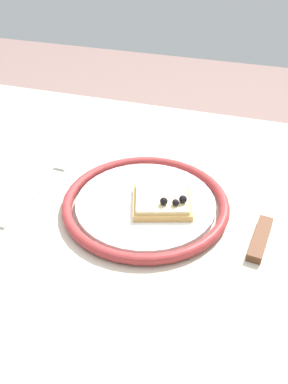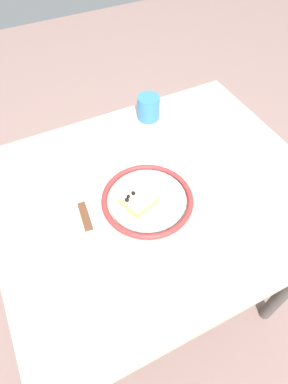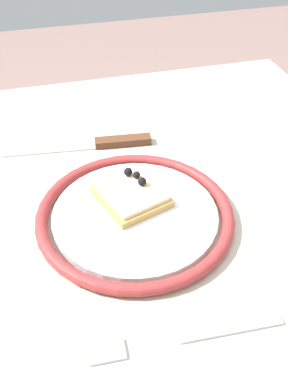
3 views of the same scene
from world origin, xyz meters
name	(u,v)px [view 3 (image 3 of 3)]	position (x,y,z in m)	size (l,w,h in m)	color
dining_table	(161,293)	(0.00, 0.00, 0.66)	(0.93, 0.77, 0.77)	#BCB29E
plate	(135,215)	(0.05, 0.02, 0.78)	(0.26, 0.26, 0.02)	white
pizza_slice_near	(131,194)	(0.07, 0.02, 0.79)	(0.11, 0.10, 0.03)	tan
knife	(106,143)	(0.23, 0.03, 0.77)	(0.04, 0.24, 0.01)	silver
fork	(186,337)	(-0.13, 0.02, 0.77)	(0.03, 0.20, 0.00)	silver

